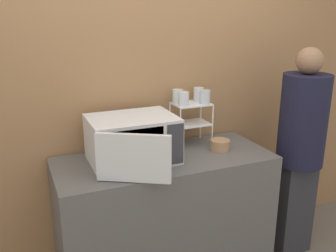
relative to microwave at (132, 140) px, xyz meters
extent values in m
cube|color=#9E7047|center=(0.22, 0.34, 0.21)|extent=(8.00, 0.06, 2.60)
cube|color=#595654|center=(0.22, -0.02, -0.62)|extent=(1.52, 0.64, 0.93)
cube|color=silver|center=(0.01, 0.02, 0.00)|extent=(0.57, 0.42, 0.31)
cube|color=#B7B2A8|center=(-0.06, -0.18, 0.00)|extent=(0.41, 0.01, 0.27)
cube|color=#333338|center=(0.23, -0.19, 0.00)|extent=(0.11, 0.01, 0.27)
cube|color=silver|center=(-0.10, -0.31, 0.00)|extent=(0.40, 0.25, 0.30)
cylinder|color=white|center=(0.39, 0.08, 0.01)|extent=(0.01, 0.01, 0.32)
cylinder|color=white|center=(0.65, 0.08, 0.01)|extent=(0.01, 0.01, 0.32)
cylinder|color=white|center=(0.39, 0.27, 0.01)|extent=(0.01, 0.01, 0.32)
cylinder|color=white|center=(0.65, 0.27, 0.01)|extent=(0.01, 0.01, 0.32)
cube|color=white|center=(0.52, 0.17, 0.01)|extent=(0.27, 0.19, 0.01)
cube|color=white|center=(0.52, 0.17, 0.16)|extent=(0.27, 0.19, 0.01)
cylinder|color=silver|center=(0.43, 0.12, 0.22)|extent=(0.08, 0.08, 0.10)
cylinder|color=silver|center=(0.61, 0.22, 0.22)|extent=(0.08, 0.08, 0.10)
cylinder|color=silver|center=(0.60, 0.12, 0.22)|extent=(0.08, 0.08, 0.10)
cylinder|color=silver|center=(0.43, 0.22, 0.22)|extent=(0.08, 0.08, 0.10)
cylinder|color=#AD7F56|center=(0.66, -0.04, -0.15)|extent=(0.08, 0.08, 0.01)
cylinder|color=#AD7F56|center=(0.66, -0.04, -0.12)|extent=(0.14, 0.14, 0.08)
cube|color=#2D2D33|center=(1.30, -0.17, -0.70)|extent=(0.28, 0.18, 0.77)
cylinder|color=black|center=(1.30, -0.17, 0.03)|extent=(0.35, 0.35, 0.70)
sphere|color=#936B4C|center=(1.30, -0.17, 0.48)|extent=(0.20, 0.20, 0.20)
camera|label=1|loc=(-0.70, -2.26, 0.82)|focal=40.00mm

